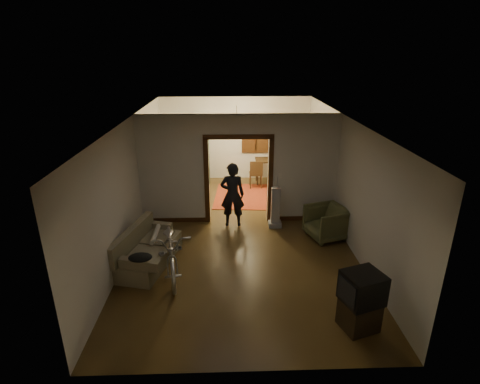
{
  "coord_description": "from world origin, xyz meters",
  "views": [
    {
      "loc": [
        -0.28,
        -8.26,
        4.26
      ],
      "look_at": [
        0.0,
        -0.3,
        1.2
      ],
      "focal_mm": 28.0,
      "sensor_mm": 36.0,
      "label": 1
    }
  ],
  "objects_px": {
    "sofa": "(148,246)",
    "locker": "(195,160)",
    "desk": "(272,171)",
    "armchair": "(326,222)",
    "bicycle": "(171,249)",
    "person": "(232,195)"
  },
  "relations": [
    {
      "from": "bicycle",
      "to": "armchair",
      "type": "relative_size",
      "value": 2.33
    },
    {
      "from": "person",
      "to": "sofa",
      "type": "bearing_deg",
      "value": 46.69
    },
    {
      "from": "sofa",
      "to": "armchair",
      "type": "relative_size",
      "value": 2.05
    },
    {
      "from": "sofa",
      "to": "bicycle",
      "type": "relative_size",
      "value": 0.88
    },
    {
      "from": "person",
      "to": "desk",
      "type": "height_order",
      "value": "person"
    },
    {
      "from": "sofa",
      "to": "desk",
      "type": "relative_size",
      "value": 1.6
    },
    {
      "from": "desk",
      "to": "sofa",
      "type": "bearing_deg",
      "value": -127.75
    },
    {
      "from": "sofa",
      "to": "bicycle",
      "type": "height_order",
      "value": "bicycle"
    },
    {
      "from": "bicycle",
      "to": "person",
      "type": "distance_m",
      "value": 2.52
    },
    {
      "from": "locker",
      "to": "desk",
      "type": "bearing_deg",
      "value": -20.74
    },
    {
      "from": "desk",
      "to": "person",
      "type": "bearing_deg",
      "value": -118.67
    },
    {
      "from": "armchair",
      "to": "person",
      "type": "xyz_separation_m",
      "value": [
        -2.22,
        0.77,
        0.44
      ]
    },
    {
      "from": "bicycle",
      "to": "person",
      "type": "bearing_deg",
      "value": 49.11
    },
    {
      "from": "sofa",
      "to": "armchair",
      "type": "height_order",
      "value": "sofa"
    },
    {
      "from": "sofa",
      "to": "desk",
      "type": "xyz_separation_m",
      "value": [
        3.16,
        4.97,
        0.0
      ]
    },
    {
      "from": "person",
      "to": "locker",
      "type": "bearing_deg",
      "value": -68.5
    },
    {
      "from": "armchair",
      "to": "locker",
      "type": "height_order",
      "value": "locker"
    },
    {
      "from": "armchair",
      "to": "desk",
      "type": "relative_size",
      "value": 0.78
    },
    {
      "from": "sofa",
      "to": "locker",
      "type": "bearing_deg",
      "value": 96.89
    },
    {
      "from": "armchair",
      "to": "desk",
      "type": "distance_m",
      "value": 4.04
    },
    {
      "from": "armchair",
      "to": "desk",
      "type": "bearing_deg",
      "value": 174.12
    },
    {
      "from": "bicycle",
      "to": "desk",
      "type": "height_order",
      "value": "bicycle"
    }
  ]
}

